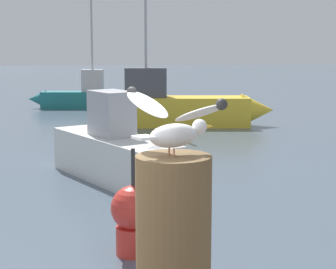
{
  "coord_description": "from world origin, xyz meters",
  "views": [
    {
      "loc": [
        0.91,
        -2.94,
        2.62
      ],
      "look_at": [
        1.16,
        -0.27,
        2.19
      ],
      "focal_mm": 63.75,
      "sensor_mm": 36.0,
      "label": 1
    }
  ],
  "objects": [
    {
      "name": "boat_white",
      "position": [
        1.07,
        7.82,
        0.52
      ],
      "size": [
        2.74,
        3.95,
        1.68
      ],
      "color": "silver",
      "rests_on": "ground_plane"
    },
    {
      "name": "seagull",
      "position": [
        1.16,
        -0.51,
        2.27
      ],
      "size": [
        0.42,
        0.66,
        0.27
      ],
      "color": "tan",
      "rests_on": "mooring_post"
    },
    {
      "name": "boat_teal",
      "position": [
        -0.39,
        20.26,
        0.47
      ],
      "size": [
        3.8,
        1.08,
        4.21
      ],
      "color": "#1E7075",
      "rests_on": "ground_plane"
    },
    {
      "name": "channel_buoy",
      "position": [
        1.14,
        4.12,
        0.48
      ],
      "size": [
        0.56,
        0.56,
        1.33
      ],
      "color": "red",
      "rests_on": "ground_plane"
    },
    {
      "name": "boat_yellow",
      "position": [
        2.94,
        15.15,
        0.58
      ],
      "size": [
        5.73,
        1.53,
        4.72
      ],
      "color": "yellow",
      "rests_on": "ground_plane"
    }
  ]
}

